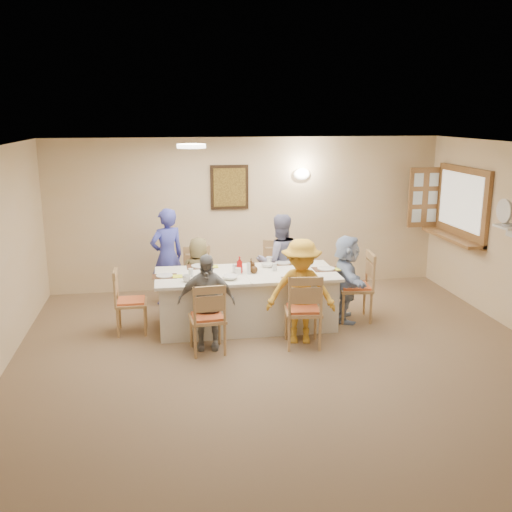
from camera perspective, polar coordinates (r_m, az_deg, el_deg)
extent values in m
plane|color=#8C6B4F|center=(6.56, 3.78, -11.83)|extent=(7.00, 7.00, 0.00)
plane|color=beige|center=(9.48, -0.86, 4.25)|extent=(6.50, 0.00, 6.50)
plane|color=beige|center=(3.08, 19.76, -18.31)|extent=(6.50, 0.00, 6.50)
plane|color=white|center=(5.92, 4.18, 10.52)|extent=(7.00, 7.00, 0.00)
cube|color=#352112|center=(9.35, -2.68, 6.89)|extent=(0.62, 0.04, 0.72)
cube|color=black|center=(9.33, -2.66, 6.87)|extent=(0.52, 0.02, 0.62)
ellipsoid|color=white|center=(9.51, 4.60, 8.19)|extent=(0.26, 0.09, 0.18)
cylinder|color=white|center=(7.27, -6.48, 10.87)|extent=(0.36, 0.36, 0.05)
cube|color=olive|center=(9.44, 19.90, 4.91)|extent=(0.06, 1.50, 1.15)
cube|color=olive|center=(9.48, 19.01, 1.78)|extent=(0.30, 1.50, 0.05)
cube|color=olive|center=(9.99, 16.50, 5.63)|extent=(0.55, 0.04, 1.00)
cube|color=white|center=(8.28, 23.84, 2.67)|extent=(0.22, 0.36, 0.03)
cube|color=silver|center=(7.86, -0.97, -4.37)|extent=(2.46, 1.04, 0.76)
imported|color=brown|center=(8.39, -5.71, -1.92)|extent=(0.60, 0.43, 1.13)
imported|color=slate|center=(8.50, 2.36, -0.57)|extent=(0.80, 0.67, 1.44)
imported|color=gray|center=(7.08, -4.99, -4.57)|extent=(0.78, 0.47, 1.21)
imported|color=gold|center=(7.24, 4.52, -3.55)|extent=(1.07, 0.84, 1.35)
imported|color=#A9BDE1|center=(8.11, 9.02, -2.21)|extent=(1.25, 0.70, 1.23)
imported|color=#4248BC|center=(8.79, -8.87, -0.06)|extent=(0.82, 0.77, 1.49)
cube|color=#472B19|center=(7.28, -5.18, -2.76)|extent=(0.37, 0.28, 0.01)
cylinder|color=white|center=(7.28, -5.18, -2.68)|extent=(0.25, 0.25, 0.02)
cube|color=yellow|center=(7.25, -3.73, -2.76)|extent=(0.15, 0.15, 0.01)
cube|color=#472B19|center=(7.46, 4.06, -2.33)|extent=(0.36, 0.27, 0.01)
cylinder|color=white|center=(7.45, 4.06, -2.26)|extent=(0.24, 0.24, 0.01)
cube|color=yellow|center=(7.45, 5.50, -2.32)|extent=(0.14, 0.14, 0.01)
cube|color=#472B19|center=(8.09, -5.62, -1.06)|extent=(0.37, 0.28, 0.01)
cylinder|color=white|center=(8.09, -5.62, -0.99)|extent=(0.25, 0.25, 0.02)
cube|color=yellow|center=(8.05, -4.32, -1.05)|extent=(0.14, 0.14, 0.01)
cube|color=#472B19|center=(8.25, 2.73, -0.71)|extent=(0.35, 0.26, 0.01)
cylinder|color=white|center=(8.24, 2.73, -0.65)|extent=(0.23, 0.23, 0.01)
cube|color=yellow|center=(8.24, 4.02, -0.70)|extent=(0.15, 0.15, 0.01)
cube|color=#472B19|center=(7.67, -9.14, -2.02)|extent=(0.33, 0.24, 0.01)
cylinder|color=white|center=(7.67, -9.14, -1.94)|extent=(0.22, 0.22, 0.01)
cube|color=yellow|center=(7.62, -7.79, -2.01)|extent=(0.14, 0.14, 0.01)
cube|color=#472B19|center=(7.98, 7.01, -1.31)|extent=(0.36, 0.26, 0.01)
cylinder|color=white|center=(7.98, 7.01, -1.24)|extent=(0.25, 0.25, 0.02)
cube|color=yellow|center=(7.98, 8.35, -1.30)|extent=(0.13, 0.13, 0.01)
imported|color=white|center=(7.38, -6.95, -2.25)|extent=(0.18, 0.18, 0.09)
imported|color=white|center=(8.27, 1.36, -0.37)|extent=(0.11, 0.11, 0.09)
imported|color=white|center=(7.44, -2.59, -2.16)|extent=(0.37, 0.37, 0.05)
imported|color=white|center=(8.04, 1.14, -0.91)|extent=(0.24, 0.24, 0.05)
imported|color=#B5100F|center=(7.71, -1.66, -0.89)|extent=(0.14, 0.14, 0.23)
imported|color=#472B13|center=(7.78, -0.50, -0.91)|extent=(0.14, 0.14, 0.19)
imported|color=#472B13|center=(7.72, -0.21, -1.23)|extent=(0.18, 0.18, 0.14)
cylinder|color=silver|center=(7.76, -2.13, -1.25)|extent=(0.07, 0.07, 0.11)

